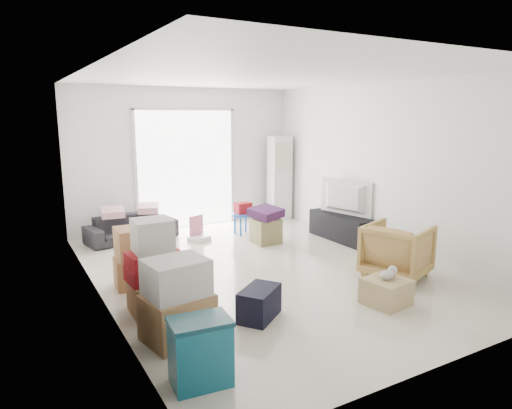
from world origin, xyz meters
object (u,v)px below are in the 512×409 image
Objects in this scene: ac_tower at (280,178)px; wood_crate at (386,292)px; storage_bins at (200,352)px; armchair at (397,248)px; television at (342,211)px; sofa at (131,223)px; kids_table at (243,212)px; tv_console at (341,227)px; ottoman at (266,231)px.

wood_crate is at bearing -106.76° from ac_tower.
wood_crate is (2.52, 0.43, -0.13)m from storage_bins.
television is at bearing -37.97° from armchair.
sofa is at bearing 82.04° from storage_bins.
ac_tower reaches higher than television.
armchair reaches higher than storage_bins.
television is at bearing -42.03° from kids_table.
armchair is (-0.57, -1.84, 0.18)m from tv_console.
ottoman is 0.93× the size of wood_crate.
armchair is at bearing 17.46° from storage_bins.
television is 1.39m from ottoman.
armchair is 1.43× the size of storage_bins.
ottoman is (-1.27, 0.49, -0.31)m from television.
ac_tower is 3.87m from armchair.
wood_crate is at bearing 9.65° from storage_bins.
ac_tower is at bearing 91.46° from tv_console.
television is 4.86m from storage_bins.
ottoman is (1.97, -1.33, -0.09)m from sofa.
television is 2.51× the size of ottoman.
ac_tower reaches higher than kids_table.
storage_bins reaches higher than ottoman.
ac_tower is 2.07m from tv_console.
sofa reaches higher than storage_bins.
sofa is (-3.24, 1.82, 0.08)m from tv_console.
armchair is at bearing -75.95° from kids_table.
sofa reaches higher than wood_crate.
ac_tower is 2.16× the size of armchair.
storage_bins reaches higher than wood_crate.
sofa is 3.64× the size of ottoman.
armchair reaches higher than ottoman.
television is 1.88× the size of storage_bins.
tv_console is at bearing 60.63° from wood_crate.
television is at bearing -38.81° from sofa.
sofa is 2.38m from ottoman.
ottoman is 2.95m from wood_crate.
armchair is at bearing 37.36° from wood_crate.
ac_tower is 1.13× the size of sofa.
ac_tower is at bearing 51.57° from storage_bins.
ac_tower is at bearing 73.24° from wood_crate.
ottoman is at bearing 159.00° from tv_console.
armchair is (-0.57, -1.84, -0.12)m from television.
tv_console is at bearing -42.03° from kids_table.
wood_crate is (-1.38, -2.46, -0.07)m from tv_console.
television is 1.93m from armchair.
armchair reaches higher than television.
storage_bins is (-3.33, -1.05, -0.12)m from armchair.
ac_tower reaches higher than ottoman.
armchair is at bearing 149.28° from television.
storage_bins reaches higher than tv_console.
ac_tower is at bearing -11.96° from television.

